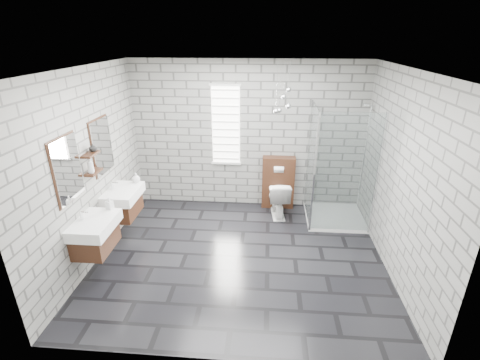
# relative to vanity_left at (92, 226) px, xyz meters

# --- Properties ---
(floor) EXTENTS (4.20, 3.60, 0.02)m
(floor) POSITION_rel_vanity_left_xyz_m (1.91, 0.55, -0.77)
(floor) COLOR black
(floor) RESTS_ON ground
(ceiling) EXTENTS (4.20, 3.60, 0.02)m
(ceiling) POSITION_rel_vanity_left_xyz_m (1.91, 0.55, 1.95)
(ceiling) COLOR white
(ceiling) RESTS_ON wall_back
(wall_back) EXTENTS (4.20, 0.02, 2.70)m
(wall_back) POSITION_rel_vanity_left_xyz_m (1.91, 2.36, 0.59)
(wall_back) COLOR gray
(wall_back) RESTS_ON floor
(wall_front) EXTENTS (4.20, 0.02, 2.70)m
(wall_front) POSITION_rel_vanity_left_xyz_m (1.91, -1.26, 0.59)
(wall_front) COLOR gray
(wall_front) RESTS_ON floor
(wall_left) EXTENTS (0.02, 3.60, 2.70)m
(wall_left) POSITION_rel_vanity_left_xyz_m (-0.20, 0.55, 0.59)
(wall_left) COLOR gray
(wall_left) RESTS_ON floor
(wall_right) EXTENTS (0.02, 3.60, 2.70)m
(wall_right) POSITION_rel_vanity_left_xyz_m (4.02, 0.55, 0.59)
(wall_right) COLOR gray
(wall_right) RESTS_ON floor
(vanity_left) EXTENTS (0.47, 0.70, 1.57)m
(vanity_left) POSITION_rel_vanity_left_xyz_m (0.00, 0.00, 0.00)
(vanity_left) COLOR #422414
(vanity_left) RESTS_ON wall_left
(vanity_right) EXTENTS (0.47, 0.70, 1.57)m
(vanity_right) POSITION_rel_vanity_left_xyz_m (0.00, 0.96, 0.00)
(vanity_right) COLOR #422414
(vanity_right) RESTS_ON wall_left
(shelf_lower) EXTENTS (0.14, 0.30, 0.03)m
(shelf_lower) POSITION_rel_vanity_left_xyz_m (-0.12, 0.50, 0.56)
(shelf_lower) COLOR #422414
(shelf_lower) RESTS_ON wall_left
(shelf_upper) EXTENTS (0.14, 0.30, 0.03)m
(shelf_upper) POSITION_rel_vanity_left_xyz_m (-0.12, 0.50, 0.82)
(shelf_upper) COLOR #422414
(shelf_upper) RESTS_ON wall_left
(window) EXTENTS (0.56, 0.05, 1.48)m
(window) POSITION_rel_vanity_left_xyz_m (1.51, 2.33, 0.79)
(window) COLOR white
(window) RESTS_ON wall_back
(cistern_panel) EXTENTS (0.60, 0.20, 1.00)m
(cistern_panel) POSITION_rel_vanity_left_xyz_m (2.49, 2.25, -0.26)
(cistern_panel) COLOR #422414
(cistern_panel) RESTS_ON floor
(flush_plate) EXTENTS (0.18, 0.01, 0.12)m
(flush_plate) POSITION_rel_vanity_left_xyz_m (2.49, 2.14, 0.04)
(flush_plate) COLOR silver
(flush_plate) RESTS_ON cistern_panel
(shower_enclosure) EXTENTS (1.00, 1.00, 2.03)m
(shower_enclosure) POSITION_rel_vanity_left_xyz_m (3.41, 1.73, -0.25)
(shower_enclosure) COLOR white
(shower_enclosure) RESTS_ON floor
(pendant_cluster) EXTENTS (0.28, 0.26, 0.83)m
(pendant_cluster) POSITION_rel_vanity_left_xyz_m (2.50, 1.92, 1.30)
(pendant_cluster) COLOR silver
(pendant_cluster) RESTS_ON ceiling
(toilet) EXTENTS (0.44, 0.70, 0.68)m
(toilet) POSITION_rel_vanity_left_xyz_m (2.49, 1.91, -0.42)
(toilet) COLOR white
(toilet) RESTS_ON floor
(soap_bottle_a) EXTENTS (0.10, 0.10, 0.18)m
(soap_bottle_a) POSITION_rel_vanity_left_xyz_m (0.12, 0.32, 0.18)
(soap_bottle_a) COLOR #B2B2B2
(soap_bottle_a) RESTS_ON vanity_left
(soap_bottle_b) EXTENTS (0.14, 0.14, 0.16)m
(soap_bottle_b) POSITION_rel_vanity_left_xyz_m (0.16, 1.26, 0.17)
(soap_bottle_b) COLOR #B2B2B2
(soap_bottle_b) RESTS_ON vanity_right
(soap_bottle_c) EXTENTS (0.10, 0.10, 0.22)m
(soap_bottle_c) POSITION_rel_vanity_left_xyz_m (-0.11, 0.43, 0.69)
(soap_bottle_c) COLOR #B2B2B2
(soap_bottle_c) RESTS_ON shelf_lower
(vase) EXTENTS (0.14, 0.14, 0.11)m
(vase) POSITION_rel_vanity_left_xyz_m (-0.11, 0.57, 0.89)
(vase) COLOR #B2B2B2
(vase) RESTS_ON shelf_upper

